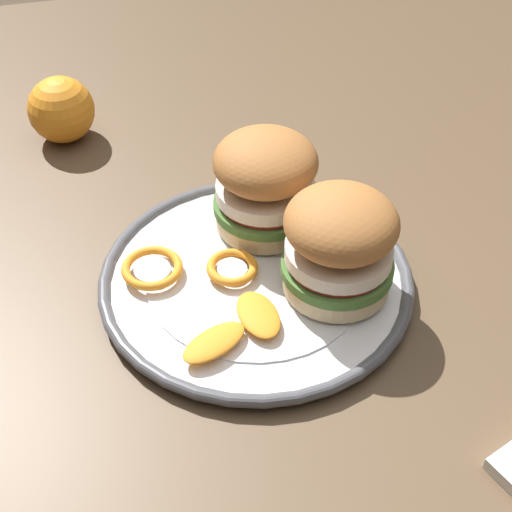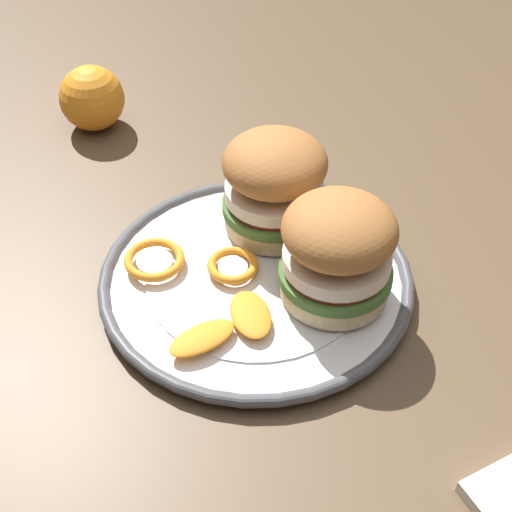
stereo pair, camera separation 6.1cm
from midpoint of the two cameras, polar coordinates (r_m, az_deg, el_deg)
dining_table at (r=0.84m, az=5.44°, el=-3.54°), size 1.24×1.04×0.74m
dinner_plate at (r=0.72m, az=2.44°, el=-1.89°), size 0.29×0.29×0.02m
sandwich_half_left at (r=0.73m, az=3.78°, el=5.36°), size 0.13×0.13×0.10m
sandwich_half_right at (r=0.67m, az=8.70°, el=0.34°), size 0.14×0.14×0.10m
orange_peel_curled at (r=0.72m, az=-5.16°, el=-0.38°), size 0.08×0.08×0.01m
orange_peel_strip_long at (r=0.65m, az=-1.33°, el=-6.23°), size 0.06×0.07×0.01m
orange_peel_strip_short at (r=0.67m, az=2.22°, el=-4.47°), size 0.06×0.04×0.01m
orange_peel_small_curl at (r=0.71m, az=0.72°, el=-0.82°), size 0.07×0.07×0.01m
whole_orange at (r=0.93m, az=-10.23°, el=11.40°), size 0.08×0.08×0.08m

